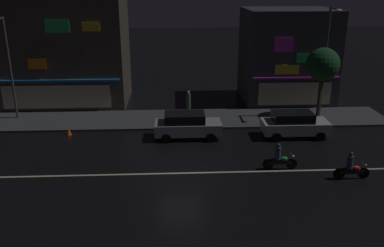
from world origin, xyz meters
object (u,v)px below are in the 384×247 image
object	(u,v)px
parked_car_trailing	(294,124)
motorcycle_opposite_lane	(279,159)
pedestrian_on_sidewalk	(188,104)
motorcycle_lead	(351,168)
parked_car_near_kerb	(187,125)
traffic_cone	(69,131)
streetlamp_mid	(327,55)
streetlamp_west	(8,61)

from	to	relation	value
parked_car_trailing	motorcycle_opposite_lane	distance (m)	5.31
pedestrian_on_sidewalk	motorcycle_lead	xyz separation A→B (m)	(7.97, -10.46, -0.40)
parked_car_near_kerb	motorcycle_opposite_lane	size ratio (longest dim) A/B	2.26
parked_car_trailing	motorcycle_lead	distance (m)	6.25
motorcycle_opposite_lane	traffic_cone	bearing A→B (deg)	160.68
motorcycle_lead	streetlamp_mid	bearing A→B (deg)	-103.81
streetlamp_mid	pedestrian_on_sidewalk	distance (m)	10.54
pedestrian_on_sidewalk	motorcycle_lead	bearing A→B (deg)	168.72
streetlamp_west	parked_car_near_kerb	size ratio (longest dim) A/B	1.70
pedestrian_on_sidewalk	streetlamp_mid	bearing A→B (deg)	-142.27
motorcycle_lead	traffic_cone	bearing A→B (deg)	-26.86
streetlamp_mid	motorcycle_opposite_lane	bearing A→B (deg)	-121.83
pedestrian_on_sidewalk	traffic_cone	xyz separation A→B (m)	(-8.13, -3.34, -0.76)
pedestrian_on_sidewalk	parked_car_near_kerb	distance (m)	4.19
streetlamp_mid	traffic_cone	size ratio (longest dim) A/B	14.38
streetlamp_west	motorcycle_lead	xyz separation A→B (m)	(20.64, -10.34, -3.80)
parked_car_near_kerb	streetlamp_mid	bearing A→B (deg)	19.33
streetlamp_mid	parked_car_near_kerb	xyz separation A→B (m)	(-10.10, -3.55, -3.88)
parked_car_near_kerb	traffic_cone	world-z (taller)	parked_car_near_kerb
streetlamp_west	parked_car_trailing	bearing A→B (deg)	-12.22
streetlamp_mid	streetlamp_west	bearing A→B (deg)	178.69
streetlamp_west	streetlamp_mid	world-z (taller)	streetlamp_mid
streetlamp_west	traffic_cone	world-z (taller)	streetlamp_west
streetlamp_mid	traffic_cone	bearing A→B (deg)	-171.42
motorcycle_lead	pedestrian_on_sidewalk	bearing A→B (deg)	-55.71
parked_car_near_kerb	traffic_cone	xyz separation A→B (m)	(-7.86, 0.83, -0.59)
streetlamp_west	parked_car_trailing	size ratio (longest dim) A/B	1.70
streetlamp_mid	parked_car_trailing	distance (m)	6.18
parked_car_near_kerb	motorcycle_opposite_lane	distance (m)	6.93
traffic_cone	streetlamp_west	bearing A→B (deg)	144.63
parked_car_near_kerb	motorcycle_lead	world-z (taller)	parked_car_near_kerb
pedestrian_on_sidewalk	motorcycle_opposite_lane	distance (m)	10.23
streetlamp_mid	motorcycle_opposite_lane	xyz separation A→B (m)	(-5.28, -8.51, -4.12)
motorcycle_lead	traffic_cone	xyz separation A→B (m)	(-16.09, 7.11, -0.36)
streetlamp_west	traffic_cone	size ratio (longest dim) A/B	13.26
streetlamp_west	streetlamp_mid	bearing A→B (deg)	-1.31
parked_car_near_kerb	motorcycle_opposite_lane	xyz separation A→B (m)	(4.82, -4.97, -0.24)
streetlamp_west	streetlamp_mid	size ratio (longest dim) A/B	0.92
parked_car_trailing	motorcycle_lead	bearing A→B (deg)	101.13
streetlamp_mid	pedestrian_on_sidewalk	size ratio (longest dim) A/B	4.14
traffic_cone	motorcycle_opposite_lane	bearing A→B (deg)	-24.59
streetlamp_west	parked_car_near_kerb	world-z (taller)	streetlamp_west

